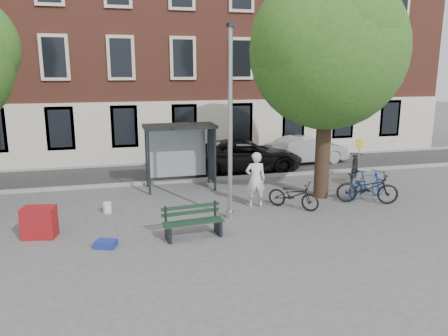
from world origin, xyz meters
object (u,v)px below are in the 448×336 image
object	(u,v)px
bench	(193,223)
notice_sign	(359,151)
car_silver	(307,150)
red_stand	(39,222)
bike_b	(368,184)
bus_shelter	(189,141)
bike_c	(293,195)
painter	(256,179)
lamppost	(230,134)
bike_a	(367,188)
bike_d	(354,167)
car_dark	(245,155)

from	to	relation	value
bench	notice_sign	distance (m)	9.33
car_silver	red_stand	distance (m)	14.09
bike_b	red_stand	bearing A→B (deg)	84.77
bus_shelter	notice_sign	size ratio (longest dim) A/B	1.52
bike_c	notice_sign	distance (m)	5.14
painter	bench	xyz separation A→B (m)	(-2.67, -2.33, -0.57)
lamppost	notice_sign	size ratio (longest dim) A/B	3.26
bus_shelter	bike_b	bearing A→B (deg)	-27.18
bike_a	notice_sign	xyz separation A→B (m)	(1.37, 2.90, 0.78)
bench	bike_b	size ratio (longest dim) A/B	0.99
red_stand	notice_sign	distance (m)	12.90
bike_a	notice_sign	bearing A→B (deg)	-2.21
bus_shelter	bike_d	world-z (taller)	bus_shelter
lamppost	bike_c	bearing A→B (deg)	9.90
red_stand	notice_sign	world-z (taller)	notice_sign
bike_c	bike_b	bearing A→B (deg)	-37.04
bus_shelter	bench	size ratio (longest dim) A/B	1.58
bench	bike_a	xyz separation A→B (m)	(6.72, 1.67, 0.16)
bench	bike_c	xyz separation A→B (m)	(3.88, 1.75, 0.07)
bench	car_dark	size ratio (longest dim) A/B	0.33
bike_d	bike_c	bearing A→B (deg)	73.69
bus_shelter	car_dark	distance (m)	4.06
lamppost	car_dark	bearing A→B (deg)	68.82
car_dark	notice_sign	bearing A→B (deg)	-123.97
bike_a	bike_b	size ratio (longest dim) A/B	1.19
car_dark	bench	bearing A→B (deg)	156.88
bench	bike_b	bearing A→B (deg)	11.20
painter	bike_d	world-z (taller)	painter
painter	car_dark	bearing A→B (deg)	-94.45
car_dark	car_silver	world-z (taller)	car_dark
painter	bike_c	distance (m)	1.42
lamppost	car_silver	size ratio (longest dim) A/B	1.43
bike_d	bus_shelter	bearing A→B (deg)	32.07
bike_c	notice_sign	bearing A→B (deg)	-11.80
notice_sign	bike_b	bearing A→B (deg)	-120.20
bike_b	red_stand	world-z (taller)	bike_b
bike_d	car_dark	xyz separation A→B (m)	(-4.00, 3.11, 0.14)
lamppost	bike_a	size ratio (longest dim) A/B	2.82
red_stand	bus_shelter	bearing A→B (deg)	40.11
bus_shelter	bench	xyz separation A→B (m)	(-0.86, -5.43, -1.50)
bench	bike_b	distance (m)	7.44
bus_shelter	painter	distance (m)	3.71
bike_b	car_dark	distance (m)	6.36
bike_c	bench	bearing A→B (deg)	158.63
bike_a	red_stand	distance (m)	11.03
bike_b	bus_shelter	bearing A→B (deg)	51.83
bench	car_silver	bearing A→B (deg)	42.56
lamppost	red_stand	xyz separation A→B (m)	(-5.77, -0.24, -2.33)
bench	car_dark	world-z (taller)	car_dark
bench	red_stand	distance (m)	4.43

